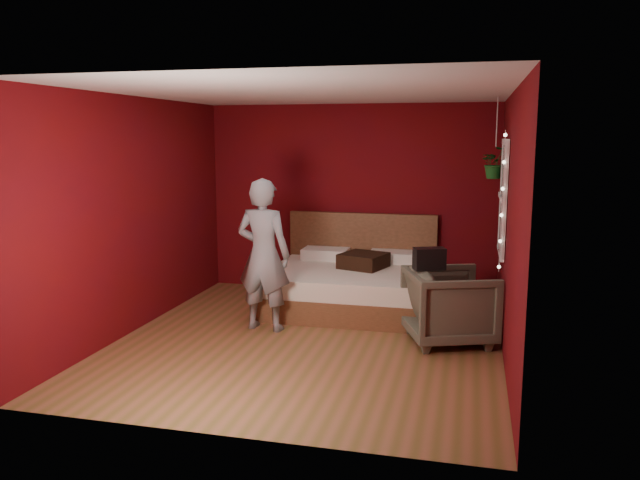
# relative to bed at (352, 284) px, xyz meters

# --- Properties ---
(floor) EXTENTS (4.50, 4.50, 0.00)m
(floor) POSITION_rel_bed_xyz_m (-0.19, -1.43, -0.29)
(floor) COLOR brown
(floor) RESTS_ON ground
(room_walls) EXTENTS (4.04, 4.54, 2.62)m
(room_walls) POSITION_rel_bed_xyz_m (-0.19, -1.43, 1.39)
(room_walls) COLOR #5C0909
(room_walls) RESTS_ON ground
(window) EXTENTS (0.05, 0.97, 1.27)m
(window) POSITION_rel_bed_xyz_m (1.78, -0.53, 1.21)
(window) COLOR white
(window) RESTS_ON room_walls
(fairy_lights) EXTENTS (0.04, 0.04, 1.45)m
(fairy_lights) POSITION_rel_bed_xyz_m (1.75, -1.05, 1.21)
(fairy_lights) COLOR silver
(fairy_lights) RESTS_ON room_walls
(bed) EXTENTS (2.04, 1.74, 1.12)m
(bed) POSITION_rel_bed_xyz_m (0.00, 0.00, 0.00)
(bed) COLOR brown
(bed) RESTS_ON ground
(person) EXTENTS (0.66, 0.47, 1.71)m
(person) POSITION_rel_bed_xyz_m (-0.78, -1.16, 0.56)
(person) COLOR slate
(person) RESTS_ON ground
(armchair) EXTENTS (1.10, 1.09, 0.79)m
(armchair) POSITION_rel_bed_xyz_m (1.27, -1.13, 0.10)
(armchair) COLOR #585645
(armchair) RESTS_ON ground
(handbag) EXTENTS (0.36, 0.27, 0.23)m
(handbag) POSITION_rel_bed_xyz_m (1.05, -1.18, 0.61)
(handbag) COLOR black
(handbag) RESTS_ON armchair
(throw_pillow) EXTENTS (0.65, 0.65, 0.18)m
(throw_pillow) POSITION_rel_bed_xyz_m (0.14, 0.04, 0.31)
(throw_pillow) COLOR black
(throw_pillow) RESTS_ON bed
(hanging_plant) EXTENTS (0.39, 0.36, 0.92)m
(hanging_plant) POSITION_rel_bed_xyz_m (1.69, -0.22, 1.57)
(hanging_plant) COLOR silver
(hanging_plant) RESTS_ON room_walls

